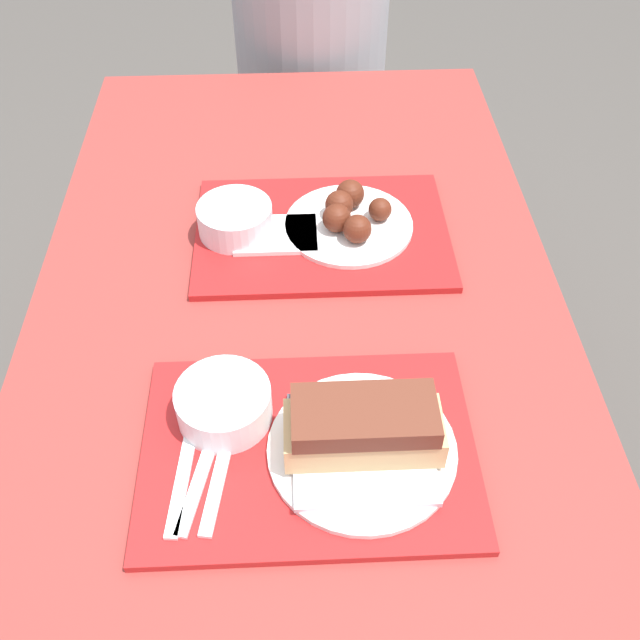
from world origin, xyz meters
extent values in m
plane|color=#4C4742|center=(0.00, 0.00, 0.00)|extent=(12.00, 12.00, 0.00)
cube|color=maroon|center=(0.00, 0.00, 0.74)|extent=(0.81, 1.54, 0.04)
cylinder|color=maroon|center=(-0.34, 0.69, 0.36)|extent=(0.07, 0.07, 0.72)
cylinder|color=maroon|center=(0.34, 0.69, 0.36)|extent=(0.07, 0.07, 0.72)
cube|color=maroon|center=(0.00, 0.99, 0.43)|extent=(0.77, 0.28, 0.04)
cylinder|color=maroon|center=(-0.32, 0.99, 0.20)|extent=(0.06, 0.06, 0.41)
cylinder|color=maroon|center=(0.32, 0.99, 0.20)|extent=(0.06, 0.06, 0.41)
cube|color=red|center=(0.01, -0.21, 0.77)|extent=(0.42, 0.29, 0.01)
cube|color=red|center=(0.04, 0.21, 0.77)|extent=(0.42, 0.29, 0.01)
cylinder|color=silver|center=(-0.10, -0.15, 0.80)|extent=(0.12, 0.12, 0.05)
cylinder|color=beige|center=(-0.10, -0.15, 0.82)|extent=(0.11, 0.11, 0.01)
cylinder|color=white|center=(0.07, -0.21, 0.78)|extent=(0.23, 0.23, 0.01)
cube|color=silver|center=(0.07, -0.21, 0.78)|extent=(0.17, 0.17, 0.01)
cube|color=#DBB275|center=(0.07, -0.21, 0.81)|extent=(0.19, 0.08, 0.04)
cube|color=brown|center=(0.07, -0.21, 0.85)|extent=(0.17, 0.08, 0.03)
cube|color=white|center=(-0.12, -0.24, 0.77)|extent=(0.05, 0.17, 0.00)
cube|color=white|center=(-0.10, -0.24, 0.77)|extent=(0.04, 0.17, 0.00)
cube|color=white|center=(-0.14, -0.24, 0.77)|extent=(0.03, 0.17, 0.00)
cube|color=#3F3F47|center=(0.00, -0.14, 0.78)|extent=(0.04, 0.03, 0.01)
cylinder|color=silver|center=(-0.10, 0.22, 0.80)|extent=(0.12, 0.12, 0.05)
cylinder|color=beige|center=(-0.10, 0.22, 0.82)|extent=(0.11, 0.11, 0.01)
cylinder|color=white|center=(0.09, 0.22, 0.78)|extent=(0.21, 0.21, 0.01)
sphere|color=#562314|center=(0.14, 0.23, 0.80)|extent=(0.04, 0.04, 0.04)
sphere|color=#562314|center=(0.09, 0.27, 0.80)|extent=(0.05, 0.05, 0.05)
sphere|color=#562314|center=(0.07, 0.24, 0.80)|extent=(0.05, 0.05, 0.05)
sphere|color=#562314|center=(0.07, 0.21, 0.80)|extent=(0.05, 0.05, 0.05)
sphere|color=#562314|center=(0.10, 0.18, 0.80)|extent=(0.05, 0.05, 0.05)
cube|color=white|center=(-0.03, 0.20, 0.78)|extent=(0.13, 0.09, 0.01)
cylinder|color=#9E9EA3|center=(0.05, 0.99, 0.69)|extent=(0.37, 0.37, 0.50)
camera|label=1|loc=(0.00, -0.70, 1.52)|focal=40.00mm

